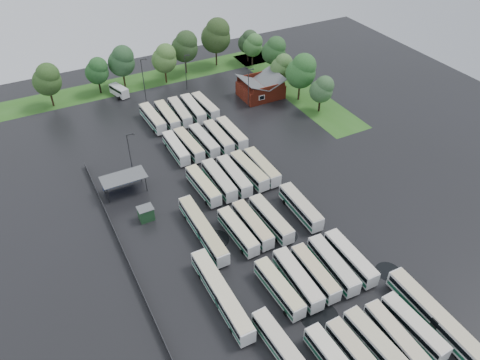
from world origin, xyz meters
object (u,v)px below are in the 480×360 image
brick_building (261,89)px  artic_bus_east (435,317)px  artic_bus_west_a (291,360)px  minibus (119,91)px

brick_building → artic_bus_east: (-12.00, -69.41, -0.15)m
artic_bus_east → artic_bus_west_a: bearing=170.2°
artic_bus_east → minibus: 88.37m
brick_building → artic_bus_west_a: 73.41m
minibus → brick_building: bearing=-45.7°
artic_bus_west_a → minibus: artic_bus_west_a is taller
artic_bus_west_a → minibus: bearing=86.2°
brick_building → minibus: (-31.30, 16.83, -0.47)m
artic_bus_west_a → minibus: size_ratio=2.60×
artic_bus_west_a → artic_bus_east: artic_bus_east is taller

